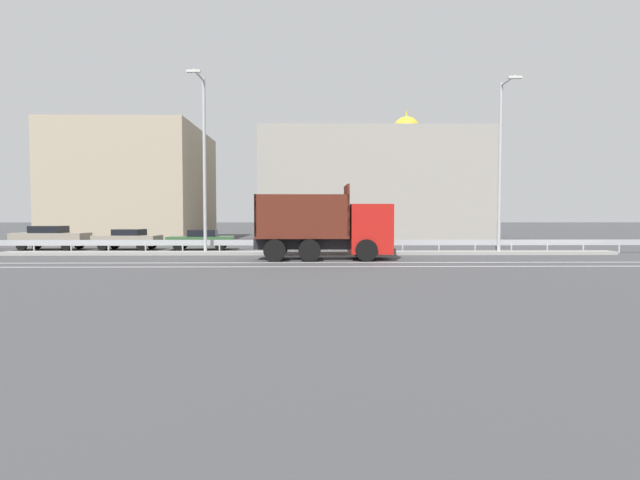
% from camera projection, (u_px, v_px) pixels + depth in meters
% --- Properties ---
extents(ground_plane, '(320.00, 320.00, 0.00)m').
position_uv_depth(ground_plane, '(311.00, 257.00, 25.75)').
color(ground_plane, '#424244').
extents(lane_strip_0, '(61.14, 0.16, 0.01)m').
position_uv_depth(lane_strip_0, '(323.00, 263.00, 22.69)').
color(lane_strip_0, silver).
rests_on(lane_strip_0, ground_plane).
extents(lane_strip_1, '(61.14, 0.16, 0.01)m').
position_uv_depth(lane_strip_1, '(325.00, 267.00, 20.84)').
color(lane_strip_1, silver).
rests_on(lane_strip_1, ground_plane).
extents(median_island, '(33.63, 1.10, 0.18)m').
position_uv_depth(median_island, '(311.00, 253.00, 27.53)').
color(median_island, gray).
rests_on(median_island, ground_plane).
extents(median_guardrail, '(61.14, 0.09, 0.78)m').
position_uv_depth(median_guardrail, '(311.00, 243.00, 28.38)').
color(median_guardrail, '#9EA0A5').
rests_on(median_guardrail, ground_plane).
extents(dump_truck, '(6.73, 2.80, 3.63)m').
position_uv_depth(dump_truck, '(341.00, 232.00, 24.45)').
color(dump_truck, red).
rests_on(dump_truck, ground_plane).
extents(median_road_sign, '(0.85, 0.16, 2.65)m').
position_uv_depth(median_road_sign, '(386.00, 228.00, 27.54)').
color(median_road_sign, white).
rests_on(median_road_sign, ground_plane).
extents(street_lamp_1, '(0.71, 2.24, 9.67)m').
position_uv_depth(street_lamp_1, '(204.00, 157.00, 27.22)').
color(street_lamp_1, '#ADADB2').
rests_on(street_lamp_1, ground_plane).
extents(street_lamp_2, '(0.70, 2.06, 9.44)m').
position_uv_depth(street_lamp_2, '(501.00, 160.00, 27.36)').
color(street_lamp_2, '#ADADB2').
rests_on(street_lamp_2, ground_plane).
extents(parked_car_1, '(4.48, 1.91, 1.52)m').
position_uv_depth(parked_car_1, '(51.00, 238.00, 31.45)').
color(parked_car_1, gray).
rests_on(parked_car_1, ground_plane).
extents(parked_car_2, '(4.09, 2.06, 1.31)m').
position_uv_depth(parked_car_2, '(128.00, 239.00, 31.54)').
color(parked_car_2, gray).
rests_on(parked_car_2, ground_plane).
extents(parked_car_3, '(4.20, 2.15, 1.27)m').
position_uv_depth(parked_car_3, '(201.00, 239.00, 31.44)').
color(parked_car_3, '#335B33').
rests_on(parked_car_3, ground_plane).
extents(background_building_0, '(11.55, 13.49, 9.84)m').
position_uv_depth(background_building_0, '(137.00, 185.00, 44.76)').
color(background_building_0, tan).
rests_on(background_building_0, ground_plane).
extents(background_building_1, '(19.76, 10.39, 9.69)m').
position_uv_depth(background_building_1, '(370.00, 187.00, 45.97)').
color(background_building_1, gray).
rests_on(background_building_1, ground_plane).
extents(church_tower, '(3.60, 3.60, 14.41)m').
position_uv_depth(church_tower, '(406.00, 177.00, 57.16)').
color(church_tower, silver).
rests_on(church_tower, ground_plane).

